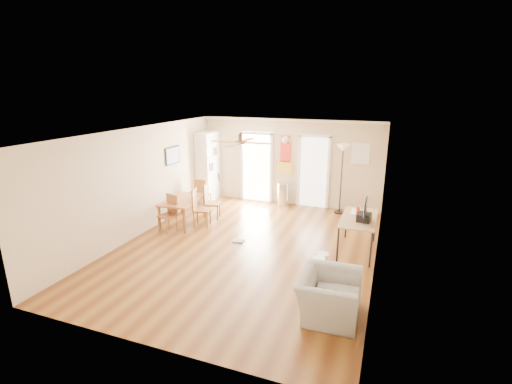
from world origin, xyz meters
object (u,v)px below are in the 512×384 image
at_px(dining_chair_far, 203,193).
at_px(printer, 364,217).
at_px(bookshelf, 209,166).
at_px(torchiere_lamp, 341,179).
at_px(dining_table, 183,211).
at_px(computer_desk, 357,235).
at_px(trash_can, 283,195).
at_px(dining_chair_right_b, 202,208).
at_px(armchair, 329,295).
at_px(dining_chair_near, 167,214).
at_px(wastebasket_a, 318,265).
at_px(dining_chair_right_a, 212,202).
at_px(wastebasket_b, 322,260).

height_order(dining_chair_far, printer, printer).
distance_m(bookshelf, torchiere_lamp, 4.13).
bearing_deg(dining_chair_far, dining_table, 94.07).
bearing_deg(computer_desk, trash_can, 134.09).
distance_m(dining_table, dining_chair_right_b, 0.57).
xyz_separation_m(dining_chair_right_b, computer_desk, (3.93, -0.18, -0.10)).
distance_m(trash_can, torchiere_lamp, 1.82).
bearing_deg(torchiere_lamp, bookshelf, -178.71).
bearing_deg(armchair, dining_chair_near, 63.11).
bearing_deg(printer, dining_chair_far, 166.51).
distance_m(dining_chair_far, armchair, 6.02).
distance_m(printer, wastebasket_a, 1.46).
bearing_deg(printer, dining_table, -178.04).
relative_size(dining_chair_right_a, dining_chair_far, 1.06).
bearing_deg(torchiere_lamp, armchair, -83.87).
height_order(torchiere_lamp, computer_desk, torchiere_lamp).
height_order(wastebasket_b, armchair, armchair).
height_order(bookshelf, printer, bookshelf).
distance_m(printer, armchair, 2.48).
bearing_deg(printer, trash_can, 139.62).
height_order(trash_can, computer_desk, computer_desk).
bearing_deg(dining_chair_near, trash_can, 71.87).
distance_m(bookshelf, printer, 5.58).
height_order(dining_chair_right_b, printer, dining_chair_right_b).
distance_m(dining_chair_right_a, trash_can, 2.30).
xyz_separation_m(bookshelf, dining_chair_right_a, (0.91, -1.59, -0.60)).
bearing_deg(printer, bookshelf, 159.00).
height_order(printer, armchair, printer).
xyz_separation_m(dining_chair_far, torchiere_lamp, (3.88, 0.96, 0.54)).
distance_m(computer_desk, printer, 0.52).
relative_size(dining_chair_right_b, printer, 3.09).
relative_size(bookshelf, wastebasket_a, 7.45).
xyz_separation_m(dining_table, printer, (4.60, -0.33, 0.53)).
distance_m(dining_table, dining_chair_right_a, 0.84).
bearing_deg(dining_chair_near, dining_table, 100.02).
distance_m(bookshelf, dining_chair_right_a, 1.93).
bearing_deg(armchair, dining_chair_far, 46.31).
height_order(dining_table, printer, printer).
height_order(bookshelf, trash_can, bookshelf).
height_order(bookshelf, torchiere_lamp, bookshelf).
bearing_deg(bookshelf, dining_chair_right_b, -65.29).
xyz_separation_m(computer_desk, wastebasket_a, (-0.61, -1.22, -0.25)).
bearing_deg(computer_desk, dining_chair_right_b, 177.31).
height_order(dining_chair_far, computer_desk, dining_chair_far).
bearing_deg(wastebasket_b, computer_desk, 60.02).
relative_size(wastebasket_a, wastebasket_b, 1.00).
xyz_separation_m(dining_chair_right_b, printer, (4.05, -0.36, 0.37)).
relative_size(dining_chair_far, wastebasket_b, 3.12).
distance_m(dining_chair_near, trash_can, 3.65).
bearing_deg(dining_chair_right_a, torchiere_lamp, -78.36).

